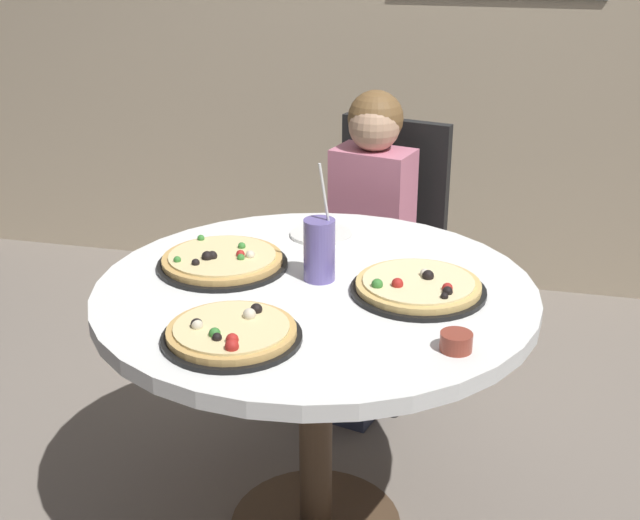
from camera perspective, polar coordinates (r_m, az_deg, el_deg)
dining_table at (r=2.16m, az=-0.31°, el=-4.43°), size 1.11×1.11×0.75m
chair_wooden at (r=3.02m, az=4.24°, el=1.31°), size 0.48×0.48×0.95m
diner_child at (r=2.88m, az=2.85°, el=-0.71°), size 0.33×0.43×1.08m
pizza_veggie at (r=2.08m, az=6.63°, el=-1.80°), size 0.33×0.33×0.05m
pizza_cheese at (r=2.24m, az=-6.60°, el=-0.06°), size 0.34×0.34×0.05m
pizza_pepperoni at (r=1.86m, az=-5.99°, el=-4.91°), size 0.31×0.31×0.05m
soda_cup at (r=2.12m, az=0.09°, el=0.70°), size 0.08×0.08×0.31m
sauce_bowl at (r=1.83m, az=9.16°, el=-5.46°), size 0.07×0.07×0.04m
plate_small at (r=2.44m, az=0.09°, el=1.75°), size 0.18×0.18×0.01m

